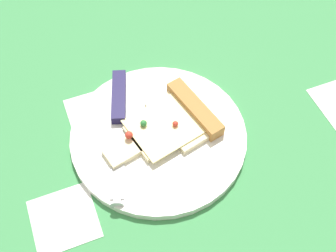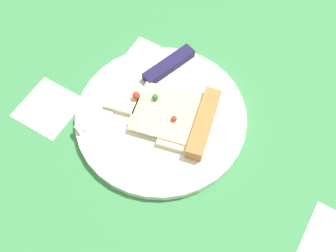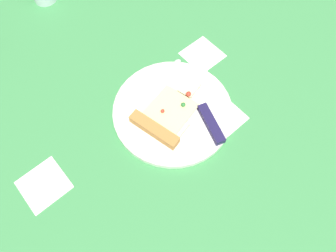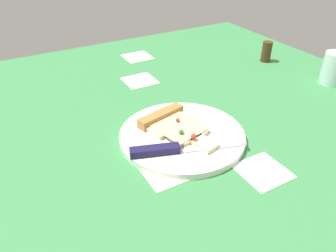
# 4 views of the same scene
# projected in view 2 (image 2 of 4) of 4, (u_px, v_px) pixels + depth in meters

# --- Properties ---
(ground_plane) EXTENTS (1.42, 1.42, 0.03)m
(ground_plane) POSITION_uv_depth(u_px,v_px,m) (163.00, 97.00, 0.68)
(ground_plane) COLOR #3D8C4C
(ground_plane) RESTS_ON ground
(plate) EXTENTS (0.28, 0.28, 0.01)m
(plate) POSITION_uv_depth(u_px,v_px,m) (161.00, 117.00, 0.64)
(plate) COLOR white
(plate) RESTS_ON ground_plane
(pizza_slice) EXTENTS (0.13, 0.19, 0.03)m
(pizza_slice) POSITION_uv_depth(u_px,v_px,m) (176.00, 116.00, 0.62)
(pizza_slice) COLOR beige
(pizza_slice) RESTS_ON plate
(knife) EXTENTS (0.23, 0.10, 0.02)m
(knife) POSITION_uv_depth(u_px,v_px,m) (148.00, 80.00, 0.66)
(knife) COLOR silver
(knife) RESTS_ON plate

